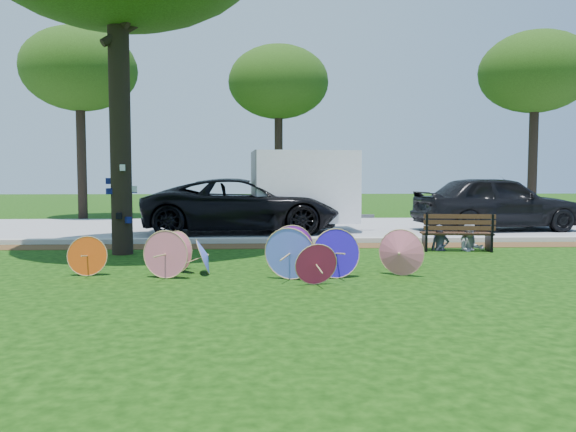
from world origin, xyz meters
The scene contains 12 objects.
ground centered at (0.00, 0.00, 0.00)m, with size 90.00×90.00×0.00m, color black.
mulch_strip centered at (0.00, 4.50, 0.01)m, with size 90.00×1.00×0.01m, color #472D16.
curb centered at (0.00, 5.20, 0.06)m, with size 90.00×0.30×0.12m, color #B7B5AD.
street centered at (0.00, 9.35, 0.01)m, with size 90.00×8.00×0.01m, color gray.
parasol_pile centered at (0.18, 0.59, 0.37)m, with size 6.05×2.27×0.87m.
black_van centered at (-0.61, 7.74, 0.80)m, with size 2.65×5.76×1.60m, color black.
dark_pickup centered at (7.17, 8.08, 0.85)m, with size 2.01×5.01×1.71m, color black.
cargo_trailer centered at (1.26, 8.04, 1.36)m, with size 3.02×1.91×2.72m, color white.
park_bench centered at (4.35, 3.51, 0.41)m, with size 1.58×0.60×0.83m, color black, non-canonical shape.
person_left centered at (4.00, 3.56, 0.56)m, with size 0.41×0.27×1.12m, color #393B4E.
person_right centered at (4.70, 3.56, 0.61)m, with size 0.59×0.46×1.22m, color #B7B7C1.
bg_trees centered at (1.49, 14.30, 5.77)m, with size 22.28×7.23×7.40m.
Camera 1 is at (0.02, -8.82, 1.66)m, focal length 35.00 mm.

